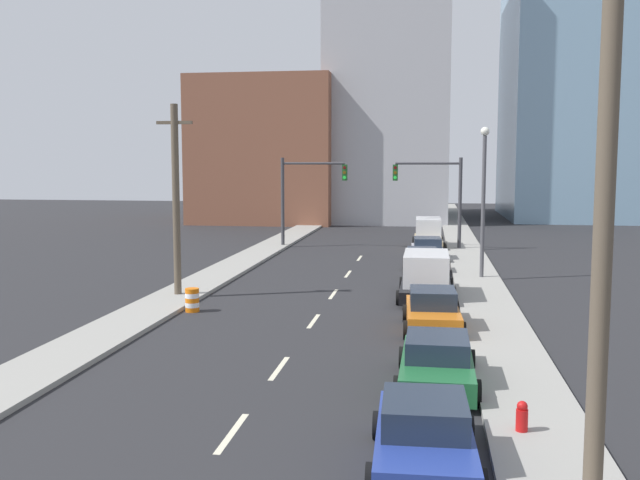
{
  "coord_description": "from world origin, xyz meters",
  "views": [
    {
      "loc": [
        4.23,
        -6.99,
        5.97
      ],
      "look_at": [
        -1.0,
        27.26,
        2.2
      ],
      "focal_mm": 40.0,
      "sensor_mm": 36.0,
      "label": 1
    }
  ],
  "objects_px": {
    "sedan_blue": "(424,436)",
    "sedan_green": "(437,362)",
    "traffic_signal_right": "(440,190)",
    "sedan_white": "(422,262)",
    "traffic_signal_left": "(301,189)",
    "utility_pole_right_near": "(604,215)",
    "fire_hydrant": "(522,420)",
    "box_truck_black": "(426,277)",
    "sedan_orange": "(433,312)",
    "traffic_barrel": "(192,300)",
    "utility_pole_left_mid": "(176,199)",
    "box_truck_tan": "(428,234)",
    "sedan_silver": "(427,250)",
    "street_lamp": "(484,191)"
  },
  "relations": [
    {
      "from": "sedan_white",
      "to": "box_truck_black",
      "type": "bearing_deg",
      "value": -89.95
    },
    {
      "from": "utility_pole_right_near",
      "to": "sedan_orange",
      "type": "xyz_separation_m",
      "value": [
        -2.58,
        13.29,
        -4.44
      ]
    },
    {
      "from": "sedan_white",
      "to": "traffic_signal_left",
      "type": "bearing_deg",
      "value": 126.22
    },
    {
      "from": "traffic_signal_left",
      "to": "sedan_green",
      "type": "distance_m",
      "value": 31.91
    },
    {
      "from": "traffic_barrel",
      "to": "box_truck_black",
      "type": "height_order",
      "value": "box_truck_black"
    },
    {
      "from": "traffic_signal_left",
      "to": "utility_pole_right_near",
      "type": "height_order",
      "value": "utility_pole_right_near"
    },
    {
      "from": "sedan_blue",
      "to": "sedan_white",
      "type": "relative_size",
      "value": 1.0
    },
    {
      "from": "sedan_blue",
      "to": "sedan_green",
      "type": "distance_m",
      "value": 5.32
    },
    {
      "from": "box_truck_black",
      "to": "box_truck_tan",
      "type": "bearing_deg",
      "value": 89.93
    },
    {
      "from": "utility_pole_right_near",
      "to": "sedan_orange",
      "type": "bearing_deg",
      "value": 101.01
    },
    {
      "from": "traffic_signal_right",
      "to": "sedan_orange",
      "type": "bearing_deg",
      "value": -91.38
    },
    {
      "from": "sedan_orange",
      "to": "sedan_white",
      "type": "relative_size",
      "value": 1.01
    },
    {
      "from": "traffic_signal_left",
      "to": "traffic_barrel",
      "type": "bearing_deg",
      "value": -91.22
    },
    {
      "from": "street_lamp",
      "to": "box_truck_black",
      "type": "distance_m",
      "value": 7.1
    },
    {
      "from": "utility_pole_left_mid",
      "to": "sedan_blue",
      "type": "distance_m",
      "value": 19.95
    },
    {
      "from": "utility_pole_right_near",
      "to": "street_lamp",
      "type": "height_order",
      "value": "utility_pole_right_near"
    },
    {
      "from": "traffic_signal_right",
      "to": "sedan_orange",
      "type": "height_order",
      "value": "traffic_signal_right"
    },
    {
      "from": "traffic_signal_left",
      "to": "sedan_green",
      "type": "xyz_separation_m",
      "value": [
        9.16,
        -30.37,
        -3.49
      ]
    },
    {
      "from": "sedan_orange",
      "to": "sedan_white",
      "type": "distance_m",
      "value": 13.17
    },
    {
      "from": "traffic_signal_left",
      "to": "sedan_blue",
      "type": "xyz_separation_m",
      "value": [
        8.85,
        -35.68,
        -3.48
      ]
    },
    {
      "from": "sedan_green",
      "to": "sedan_orange",
      "type": "distance_m",
      "value": 6.33
    },
    {
      "from": "traffic_signal_right",
      "to": "box_truck_tan",
      "type": "xyz_separation_m",
      "value": [
        -0.78,
        0.84,
        -3.13
      ]
    },
    {
      "from": "utility_pole_left_mid",
      "to": "traffic_barrel",
      "type": "bearing_deg",
      "value": -60.03
    },
    {
      "from": "box_truck_tan",
      "to": "utility_pole_left_mid",
      "type": "bearing_deg",
      "value": -119.1
    },
    {
      "from": "traffic_signal_right",
      "to": "sedan_green",
      "type": "height_order",
      "value": "traffic_signal_right"
    },
    {
      "from": "fire_hydrant",
      "to": "box_truck_tan",
      "type": "bearing_deg",
      "value": 93.42
    },
    {
      "from": "utility_pole_left_mid",
      "to": "traffic_signal_left",
      "type": "bearing_deg",
      "value": 83.87
    },
    {
      "from": "utility_pole_right_near",
      "to": "fire_hydrant",
      "type": "distance_m",
      "value": 5.89
    },
    {
      "from": "traffic_signal_right",
      "to": "utility_pole_right_near",
      "type": "distance_m",
      "value": 37.4
    },
    {
      "from": "utility_pole_left_mid",
      "to": "box_truck_tan",
      "type": "height_order",
      "value": "utility_pole_left_mid"
    },
    {
      "from": "traffic_signal_right",
      "to": "sedan_blue",
      "type": "distance_m",
      "value": 35.86
    },
    {
      "from": "street_lamp",
      "to": "sedan_orange",
      "type": "height_order",
      "value": "street_lamp"
    },
    {
      "from": "utility_pole_left_mid",
      "to": "box_truck_black",
      "type": "relative_size",
      "value": 1.5
    },
    {
      "from": "traffic_barrel",
      "to": "traffic_signal_right",
      "type": "bearing_deg",
      "value": 65.51
    },
    {
      "from": "traffic_signal_right",
      "to": "sedan_white",
      "type": "height_order",
      "value": "traffic_signal_right"
    },
    {
      "from": "traffic_signal_right",
      "to": "sedan_white",
      "type": "bearing_deg",
      "value": -95.72
    },
    {
      "from": "box_truck_tan",
      "to": "sedan_silver",
      "type": "bearing_deg",
      "value": -90.96
    },
    {
      "from": "sedan_blue",
      "to": "traffic_signal_left",
      "type": "bearing_deg",
      "value": 102.29
    },
    {
      "from": "traffic_barrel",
      "to": "fire_hydrant",
      "type": "bearing_deg",
      "value": -45.6
    },
    {
      "from": "traffic_signal_left",
      "to": "sedan_blue",
      "type": "bearing_deg",
      "value": -76.06
    },
    {
      "from": "traffic_signal_right",
      "to": "sedan_green",
      "type": "distance_m",
      "value": 30.57
    },
    {
      "from": "traffic_barrel",
      "to": "fire_hydrant",
      "type": "relative_size",
      "value": 1.14
    },
    {
      "from": "fire_hydrant",
      "to": "box_truck_black",
      "type": "relative_size",
      "value": 0.15
    },
    {
      "from": "traffic_signal_left",
      "to": "sedan_silver",
      "type": "bearing_deg",
      "value": -32.06
    },
    {
      "from": "fire_hydrant",
      "to": "sedan_white",
      "type": "bearing_deg",
      "value": 95.92
    },
    {
      "from": "traffic_barrel",
      "to": "sedan_blue",
      "type": "xyz_separation_m",
      "value": [
        9.33,
        -13.47,
        0.16
      ]
    },
    {
      "from": "traffic_signal_right",
      "to": "street_lamp",
      "type": "relative_size",
      "value": 0.82
    },
    {
      "from": "traffic_signal_right",
      "to": "sedan_white",
      "type": "relative_size",
      "value": 1.44
    },
    {
      "from": "street_lamp",
      "to": "sedan_silver",
      "type": "xyz_separation_m",
      "value": [
        -2.76,
        6.98,
        -3.88
      ]
    },
    {
      "from": "utility_pole_right_near",
      "to": "sedan_white",
      "type": "relative_size",
      "value": 2.28
    }
  ]
}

